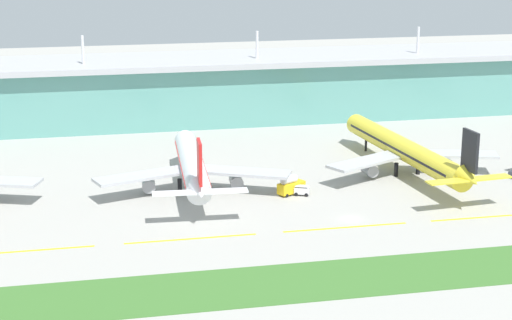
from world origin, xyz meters
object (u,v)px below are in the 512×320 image
object	(u,v)px
airliner_far_middle	(405,150)
fuel_truck	(291,186)
airliner_near_middle	(192,166)
baggage_cart	(302,190)

from	to	relation	value
airliner_far_middle	fuel_truck	world-z (taller)	airliner_far_middle
airliner_near_middle	fuel_truck	world-z (taller)	airliner_near_middle
airliner_near_middle	airliner_far_middle	xyz separation A→B (m)	(57.17, 3.31, 0.02)
airliner_near_middle	fuel_truck	size ratio (longest dim) A/B	7.81
baggage_cart	fuel_truck	bearing A→B (deg)	151.01
fuel_truck	baggage_cart	size ratio (longest dim) A/B	1.88
airliner_far_middle	airliner_near_middle	bearing A→B (deg)	-176.68
airliner_near_middle	airliner_far_middle	size ratio (longest dim) A/B	0.82
airliner_near_middle	fuel_truck	distance (m)	24.87
airliner_near_middle	airliner_far_middle	bearing A→B (deg)	3.32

